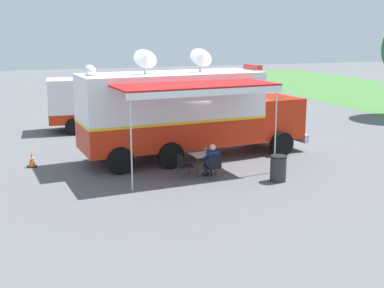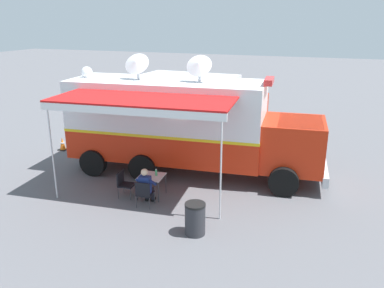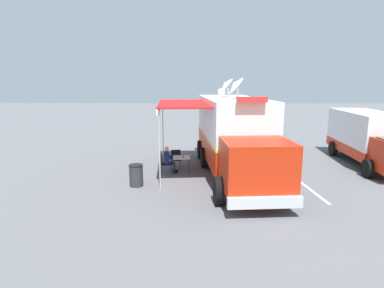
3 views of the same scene
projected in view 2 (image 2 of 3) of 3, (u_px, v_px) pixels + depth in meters
name	position (u px, v px, depth m)	size (l,w,h in m)	color
ground_plane	(168.00, 170.00, 15.37)	(100.00, 100.00, 0.00)	#5B5B60
lot_stripe	(238.00, 153.00, 17.23)	(0.12, 4.80, 0.01)	silver
command_truck	(186.00, 123.00, 14.56)	(5.52, 9.67, 4.53)	red
folding_table	(151.00, 177.00, 12.88)	(0.87, 0.87, 0.73)	silver
water_bottle	(156.00, 173.00, 12.86)	(0.07, 0.07, 0.22)	#3F9959
folding_chair_at_table	(144.00, 192.00, 12.17)	(0.52, 0.52, 0.87)	black
folding_chair_beside_table	(124.00, 182.00, 12.92)	(0.52, 0.52, 0.87)	black
seated_responder	(146.00, 186.00, 12.30)	(0.69, 0.59, 1.25)	navy
trash_bin	(195.00, 219.00, 10.67)	(0.57, 0.57, 0.91)	#2D2D33
traffic_cone	(63.00, 144.00, 17.61)	(0.36, 0.36, 0.58)	black
support_truck	(199.00, 99.00, 21.80)	(2.66, 6.91, 2.70)	white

